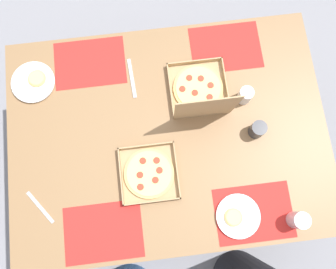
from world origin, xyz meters
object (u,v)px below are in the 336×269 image
at_px(pizza_box_edge_far, 200,92).
at_px(cup_dark, 245,95).
at_px(cup_clear_left, 257,130).
at_px(pizza_box_corner_left, 149,173).
at_px(cup_spare, 298,220).
at_px(plate_middle, 34,82).
at_px(plate_far_left, 238,216).

bearing_deg(pizza_box_edge_far, cup_dark, 169.02).
height_order(pizza_box_edge_far, cup_clear_left, pizza_box_edge_far).
distance_m(pizza_box_corner_left, cup_dark, 0.60).
bearing_deg(cup_dark, pizza_box_edge_far, -10.98).
xyz_separation_m(pizza_box_edge_far, cup_dark, (-0.22, 0.04, -0.00)).
distance_m(pizza_box_edge_far, cup_spare, 0.74).
distance_m(cup_spare, cup_dark, 0.62).
height_order(pizza_box_edge_far, plate_middle, pizza_box_edge_far).
relative_size(cup_spare, cup_clear_left, 1.24).
height_order(cup_spare, cup_clear_left, cup_spare).
xyz_separation_m(pizza_box_corner_left, cup_dark, (-0.51, -0.32, 0.04)).
bearing_deg(cup_dark, cup_clear_left, 99.96).
height_order(plate_middle, cup_spare, cup_spare).
distance_m(pizza_box_edge_far, plate_middle, 0.83).
xyz_separation_m(pizza_box_edge_far, cup_clear_left, (-0.25, 0.22, -0.01)).
bearing_deg(pizza_box_corner_left, plate_far_left, 147.42).
distance_m(pizza_box_corner_left, cup_clear_left, 0.56).
height_order(pizza_box_corner_left, cup_dark, cup_dark).
xyz_separation_m(plate_middle, cup_clear_left, (-1.06, 0.38, 0.03)).
relative_size(pizza_box_corner_left, plate_far_left, 1.32).
bearing_deg(plate_far_left, pizza_box_corner_left, -32.58).
bearing_deg(cup_clear_left, cup_spare, 103.57).
distance_m(plate_middle, cup_dark, 1.05).
bearing_deg(plate_middle, cup_spare, 144.92).
distance_m(cup_spare, cup_clear_left, 0.45).
bearing_deg(cup_spare, cup_dark, -77.45).
relative_size(pizza_box_edge_far, cup_spare, 2.93).
relative_size(pizza_box_corner_left, cup_clear_left, 3.09).
xyz_separation_m(cup_spare, cup_dark, (0.14, -0.61, -0.01)).
bearing_deg(plate_middle, pizza_box_edge_far, 168.33).
distance_m(plate_middle, cup_clear_left, 1.13).
height_order(pizza_box_corner_left, pizza_box_edge_far, pizza_box_edge_far).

